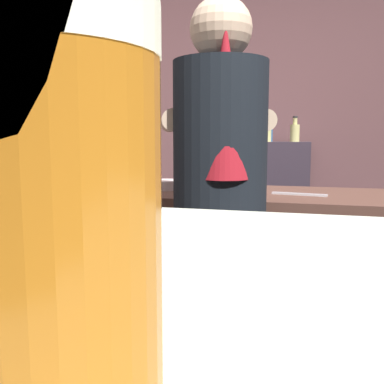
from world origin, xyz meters
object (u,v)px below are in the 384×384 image
mixing_bowl (166,185)px  pint_glass_far (52,228)px  bottle_vinegar (210,131)px  bottle_hot_sauce (295,132)px  mini_fridge (15,213)px  chefs_knife (299,194)px  bottle_olive_oil (269,130)px  bartender (220,196)px  bottle_soy (267,132)px  pint_glass_near (75,161)px

mixing_bowl → pint_glass_far: (0.58, -1.85, 0.20)m
bottle_vinegar → bottle_hot_sauce: (0.65, -0.05, -0.01)m
mini_fridge → chefs_knife: mini_fridge is taller
bottle_olive_oil → mixing_bowl: bearing=-106.6°
mixing_bowl → bartender: bearing=-51.9°
chefs_knife → bottle_vinegar: 1.60m
bartender → chefs_knife: bartender is taller
bottle_soy → bottle_hot_sauce: (0.20, 0.07, 0.00)m
bottle_hot_sauce → pint_glass_near: bearing=-93.4°
bottle_soy → bartender: bearing=-90.6°
pint_glass_near → bottle_olive_oil: (-0.02, 2.87, 0.08)m
chefs_knife → bottle_olive_oil: (-0.25, 1.37, 0.30)m
mini_fridge → bottle_olive_oil: (2.15, 0.18, 0.70)m
mixing_bowl → bottle_olive_oil: bearing=73.4°
bartender → bottle_soy: bartender is taller
chefs_knife → bottle_vinegar: size_ratio=1.11×
bottle_hot_sauce → chefs_knife: bearing=-87.6°
bartender → bottle_soy: size_ratio=9.16×
mixing_bowl → bottle_soy: bottle_soy is taller
pint_glass_far → bottle_hot_sauce: bearing=89.9°
mixing_bowl → chefs_knife: 0.64m
bartender → bottle_vinegar: (-0.43, 1.81, 0.27)m
mini_fridge → bartender: 2.69m
mini_fridge → bottle_hot_sauce: bearing=4.0°
pint_glass_far → bottle_hot_sauce: 3.15m
bartender → pint_glass_far: size_ratio=11.69×
mixing_bowl → bottle_vinegar: bottle_vinegar is taller
mini_fridge → bottle_soy: 2.25m
chefs_knife → bottle_olive_oil: size_ratio=1.09×
bottle_hot_sauce → bottle_olive_oil: bearing=175.9°
bottle_vinegar → bottle_soy: (0.45, -0.12, -0.01)m
bartender → pint_glass_near: (0.05, -1.09, 0.19)m
bottle_hot_sauce → mixing_bowl: bearing=-114.1°
bartender → bottle_olive_oil: size_ratio=7.58×
mixing_bowl → mini_fridge: bearing=147.0°
pint_glass_far → bottle_vinegar: size_ratio=0.66×
mini_fridge → mixing_bowl: size_ratio=6.54×
pint_glass_near → bottle_soy: bearing=90.7°
mixing_bowl → pint_glass_far: bearing=-72.7°
bottle_olive_oil → bottle_hot_sauce: size_ratio=1.16×
pint_glass_near → mixing_bowl: bearing=104.9°
bottle_vinegar → bottle_hot_sauce: bearing=-4.0°
bottle_vinegar → bottle_hot_sauce: 0.65m
chefs_knife → mixing_bowl: bearing=-176.0°
bartender → chefs_knife: (0.28, 0.41, -0.04)m
mixing_bowl → pint_glass_far: 1.95m
pint_glass_near → bottle_soy: size_ratio=0.83×
mixing_bowl → bottle_hot_sauce: bearing=65.9°
bartender → bottle_hot_sauce: bearing=-27.1°
mixing_bowl → bottle_hot_sauce: (0.58, 1.30, 0.27)m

